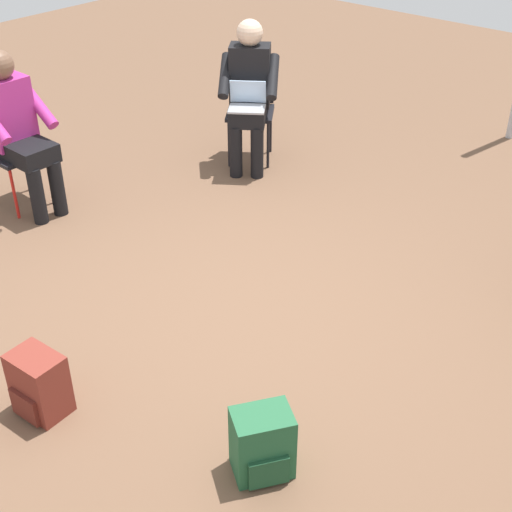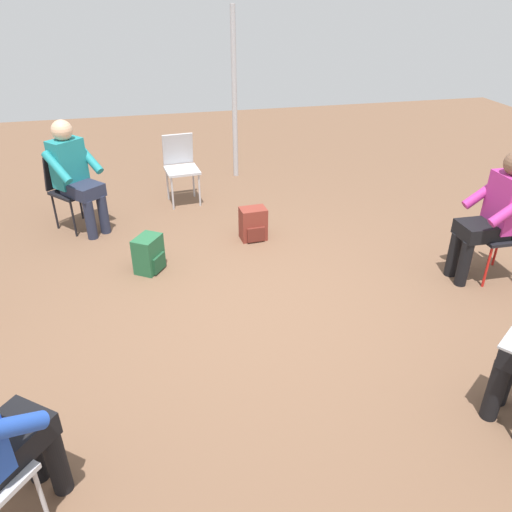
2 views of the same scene
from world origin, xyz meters
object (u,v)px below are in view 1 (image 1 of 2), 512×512
object	(u,v)px
chair_east	(9,144)
chair_southeast	(251,103)
backpack_by_empty_chair	(262,446)
backpack_near_laptop_user	(40,387)
person_with_laptop	(249,88)
person_in_magenta	(17,125)

from	to	relation	value
chair_east	chair_southeast	xyz separation A→B (m)	(-0.85, -1.88, 0.00)
chair_southeast	backpack_by_empty_chair	distance (m)	3.65
chair_southeast	backpack_near_laptop_user	world-z (taller)	chair_southeast
person_with_laptop	backpack_near_laptop_user	world-z (taller)	person_with_laptop
chair_southeast	person_with_laptop	bearing A→B (deg)	90.00
chair_east	person_in_magenta	distance (m)	0.26
backpack_near_laptop_user	backpack_by_empty_chair	size ratio (longest dim) A/B	1.00
person_in_magenta	person_with_laptop	bearing A→B (deg)	156.60
backpack_near_laptop_user	backpack_by_empty_chair	xyz separation A→B (m)	(-1.14, -0.44, 0.00)
chair_southeast	backpack_by_empty_chair	size ratio (longest dim) A/B	2.36
chair_east	backpack_by_empty_chair	xyz separation A→B (m)	(-3.27, 0.84, -0.34)
backpack_near_laptop_user	chair_east	bearing A→B (deg)	-31.06
chair_southeast	person_with_laptop	distance (m)	0.26
person_in_magenta	backpack_by_empty_chair	world-z (taller)	person_in_magenta
person_with_laptop	person_in_magenta	xyz separation A→B (m)	(0.79, 1.74, 0.00)
chair_east	chair_southeast	size ratio (longest dim) A/B	1.00
backpack_near_laptop_user	backpack_by_empty_chair	world-z (taller)	same
backpack_by_empty_chair	chair_east	bearing A→B (deg)	-14.41
chair_east	person_in_magenta	bearing A→B (deg)	90.00
chair_southeast	backpack_by_empty_chair	bearing A→B (deg)	95.95
person_in_magenta	backpack_by_empty_chair	bearing A→B (deg)	75.83
chair_east	backpack_near_laptop_user	distance (m)	2.50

